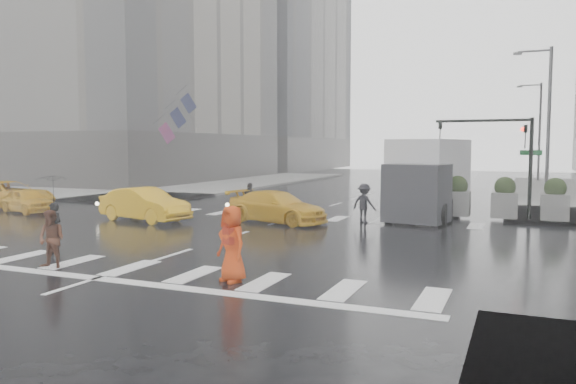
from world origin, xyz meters
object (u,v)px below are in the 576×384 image
at_px(pedestrian_brown, 52,239).
at_px(traffic_signal_pole, 506,148).
at_px(box_truck, 426,176).
at_px(pedestrian_orange, 232,244).
at_px(taxi_front, 27,200).
at_px(taxi_mid, 145,204).

bearing_deg(pedestrian_brown, traffic_signal_pole, 47.34).
bearing_deg(traffic_signal_pole, box_truck, 179.17).
bearing_deg(pedestrian_brown, pedestrian_orange, -0.43).
bearing_deg(traffic_signal_pole, pedestrian_brown, -126.52).
bearing_deg(box_truck, taxi_front, -152.01).
xyz_separation_m(traffic_signal_pole, taxi_mid, (-14.57, -6.01, -2.49)).
height_order(pedestrian_brown, box_truck, box_truck).
height_order(pedestrian_orange, taxi_front, pedestrian_orange).
distance_m(traffic_signal_pole, taxi_mid, 15.95).
distance_m(pedestrian_brown, box_truck, 16.71).
bearing_deg(pedestrian_orange, traffic_signal_pole, 94.67).
height_order(taxi_front, taxi_mid, taxi_mid).
distance_m(taxi_front, box_truck, 19.35).
bearing_deg(box_truck, traffic_signal_pole, 9.79).
bearing_deg(pedestrian_brown, taxi_mid, 106.13).
distance_m(traffic_signal_pole, taxi_front, 22.71).
height_order(pedestrian_brown, taxi_mid, pedestrian_brown).
xyz_separation_m(traffic_signal_pole, taxi_front, (-21.82, -5.72, -2.61)).
relative_size(traffic_signal_pole, pedestrian_orange, 2.42).
bearing_deg(taxi_mid, traffic_signal_pole, -55.15).
height_order(taxi_mid, box_truck, box_truck).
height_order(traffic_signal_pole, pedestrian_orange, traffic_signal_pole).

